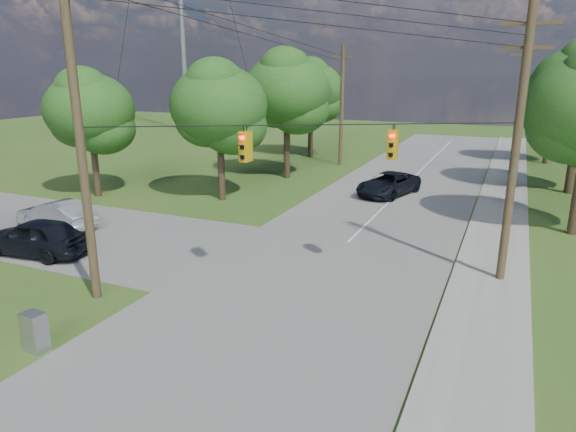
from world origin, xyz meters
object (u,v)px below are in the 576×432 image
at_px(car_cross_dark, 36,237).
at_px(car_main_north, 388,184).
at_px(control_cabinet, 35,332).
at_px(pole_north_e, 519,110).
at_px(pole_ne, 516,143).
at_px(car_cross_silver, 56,215).
at_px(pole_sw, 78,126).
at_px(pole_north_w, 342,105).

height_order(car_cross_dark, car_main_north, car_cross_dark).
bearing_deg(control_cabinet, pole_north_e, 74.73).
bearing_deg(car_cross_dark, pole_north_e, 138.37).
height_order(car_main_north, control_cabinet, car_main_north).
bearing_deg(pole_north_e, pole_ne, -90.00).
relative_size(car_cross_dark, car_cross_silver, 1.10).
height_order(pole_sw, pole_ne, pole_sw).
height_order(pole_sw, pole_north_e, pole_sw).
bearing_deg(car_cross_silver, control_cabinet, 49.61).
xyz_separation_m(car_cross_dark, control_cabinet, (6.75, -5.89, -0.27)).
bearing_deg(car_cross_silver, pole_ne, 100.24).
bearing_deg(car_main_north, car_cross_dark, -107.46).
xyz_separation_m(pole_north_e, car_cross_dark, (-19.15, -27.30, -4.25)).
bearing_deg(car_cross_silver, pole_north_w, 167.38).
xyz_separation_m(pole_sw, pole_north_e, (13.50, 29.60, -1.10)).
xyz_separation_m(pole_ne, pole_north_e, (-0.00, 22.00, -0.34)).
relative_size(pole_north_w, control_cabinet, 8.21).
distance_m(car_cross_silver, control_cabinet, 12.93).
bearing_deg(pole_ne, pole_north_e, 90.00).
xyz_separation_m(pole_sw, control_cabinet, (1.10, -3.59, -5.62)).
distance_m(pole_sw, car_cross_dark, 8.11).
relative_size(pole_ne, car_cross_dark, 2.11).
height_order(pole_north_w, car_main_north, pole_north_w).
relative_size(pole_sw, car_main_north, 2.26).
distance_m(pole_ne, car_main_north, 15.21).
xyz_separation_m(pole_sw, pole_ne, (13.50, 7.60, -0.76)).
xyz_separation_m(car_main_north, control_cabinet, (-5.00, -23.63, -0.16)).
relative_size(pole_sw, control_cabinet, 9.85).
xyz_separation_m(pole_ne, car_cross_dark, (-19.15, -5.30, -4.58)).
bearing_deg(pole_ne, pole_north_w, 122.29).
bearing_deg(pole_north_w, car_main_north, -55.80).
bearing_deg(pole_sw, pole_north_w, 90.77).
relative_size(pole_sw, car_cross_dark, 2.41).
bearing_deg(pole_sw, car_cross_silver, 144.97).
distance_m(car_cross_dark, car_cross_silver, 4.05).
height_order(pole_north_e, car_cross_dark, pole_north_e).
relative_size(pole_sw, pole_north_e, 1.20).
bearing_deg(car_cross_silver, pole_north_e, 143.08).
bearing_deg(pole_sw, car_cross_dark, 157.86).
height_order(pole_sw, pole_north_w, pole_sw).
height_order(pole_north_w, car_cross_silver, pole_north_w).
bearing_deg(car_cross_dark, pole_north_w, 162.53).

